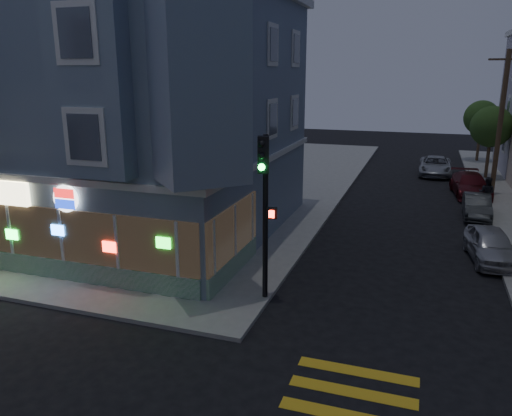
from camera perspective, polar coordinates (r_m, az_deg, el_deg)
The scene contains 12 objects.
ground at distance 15.10m, azimuth -15.81°, elevation -16.42°, with size 120.00×120.00×0.00m, color black.
sidewalk_nw at distance 40.30m, azimuth -13.39°, elevation 3.79°, with size 33.00×42.00×0.15m, color gray.
corner_building at distance 25.47m, azimuth -14.05°, elevation 10.36°, with size 14.60×14.60×11.40m.
utility_pole at distance 34.79m, azimuth 26.14°, elevation 8.78°, with size 2.20×0.30×9.00m.
street_tree_near at distance 40.83m, azimuth 25.32°, elevation 8.38°, with size 3.00×3.00×5.30m.
street_tree_far at distance 48.76m, azimuth 24.37°, elevation 9.37°, with size 3.00×3.00×5.30m.
pedestrian_a at distance 31.71m, azimuth 24.86°, elevation 1.60°, with size 0.90×0.70×1.86m, color black.
parked_car_a at distance 23.40m, azimuth 25.24°, elevation -3.87°, with size 1.68×4.17×1.42m, color #ACAEB4.
parked_car_b at distance 30.14m, azimuth 23.92°, elevation 0.20°, with size 1.36×3.91×1.29m, color #35383A.
parked_car_c at distance 35.18m, azimuth 23.30°, elevation 2.42°, with size 2.06×5.07×1.47m, color #531319.
parked_car_d at distance 41.60m, azimuth 19.81°, elevation 4.55°, with size 2.38×5.17×1.44m, color #9EA2A9.
traffic_signal at distance 16.45m, azimuth 1.02°, elevation 1.97°, with size 0.71×0.64×5.70m.
Camera 1 is at (7.71, -10.40, 7.78)m, focal length 35.00 mm.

